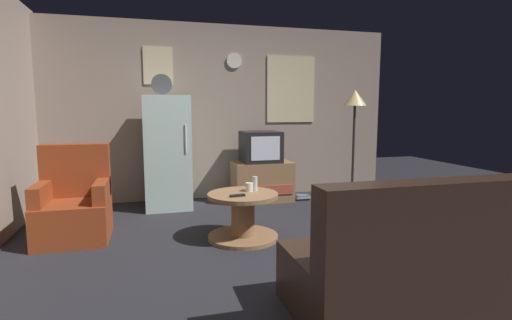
% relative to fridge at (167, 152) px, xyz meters
% --- Properties ---
extents(ground_plane, '(12.00, 12.00, 0.00)m').
position_rel_fridge_xyz_m(ground_plane, '(0.85, -1.95, -0.75)').
color(ground_plane, '#232328').
extents(wall_with_art, '(5.20, 0.12, 2.54)m').
position_rel_fridge_xyz_m(wall_with_art, '(0.85, 0.50, 0.52)').
color(wall_with_art, gray).
rests_on(wall_with_art, ground_plane).
extents(fridge, '(0.60, 0.62, 1.77)m').
position_rel_fridge_xyz_m(fridge, '(0.00, 0.00, 0.00)').
color(fridge, silver).
rests_on(fridge, ground_plane).
extents(tv_stand, '(0.84, 0.53, 0.57)m').
position_rel_fridge_xyz_m(tv_stand, '(1.33, 0.06, -0.47)').
color(tv_stand, '#8E6642').
rests_on(tv_stand, ground_plane).
extents(crt_tv, '(0.54, 0.51, 0.44)m').
position_rel_fridge_xyz_m(crt_tv, '(1.31, 0.06, 0.03)').
color(crt_tv, black).
rests_on(crt_tv, tv_stand).
extents(standing_lamp, '(0.32, 0.32, 1.59)m').
position_rel_fridge_xyz_m(standing_lamp, '(2.55, -0.37, 0.60)').
color(standing_lamp, '#332D28').
rests_on(standing_lamp, ground_plane).
extents(coffee_table, '(0.72, 0.72, 0.48)m').
position_rel_fridge_xyz_m(coffee_table, '(0.68, -1.52, -0.52)').
color(coffee_table, '#8E6642').
rests_on(coffee_table, ground_plane).
extents(wine_glass, '(0.05, 0.05, 0.15)m').
position_rel_fridge_xyz_m(wine_glass, '(0.83, -1.42, -0.20)').
color(wine_glass, silver).
rests_on(wine_glass, coffee_table).
extents(mug_ceramic_white, '(0.08, 0.08, 0.09)m').
position_rel_fridge_xyz_m(mug_ceramic_white, '(0.76, -1.44, -0.23)').
color(mug_ceramic_white, silver).
rests_on(mug_ceramic_white, coffee_table).
extents(remote_control, '(0.15, 0.06, 0.02)m').
position_rel_fridge_xyz_m(remote_control, '(0.59, -1.65, -0.27)').
color(remote_control, black).
rests_on(remote_control, coffee_table).
extents(armchair, '(0.68, 0.68, 0.96)m').
position_rel_fridge_xyz_m(armchair, '(-0.99, -1.05, -0.42)').
color(armchair, maroon).
rests_on(armchair, ground_plane).
extents(couch, '(1.70, 0.80, 0.92)m').
position_rel_fridge_xyz_m(couch, '(1.48, -3.22, -0.44)').
color(couch, black).
rests_on(couch, ground_plane).
extents(book_stack, '(0.21, 0.17, 0.07)m').
position_rel_fridge_xyz_m(book_stack, '(1.91, -0.06, -0.72)').
color(book_stack, '#4C5973').
rests_on(book_stack, ground_plane).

